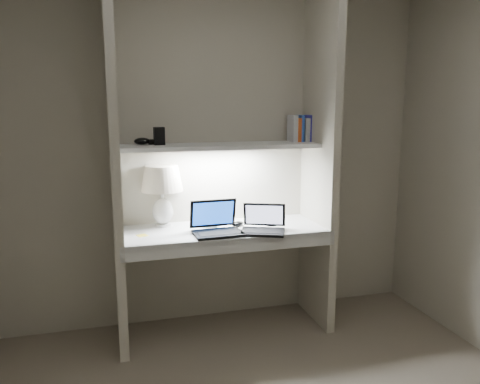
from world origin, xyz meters
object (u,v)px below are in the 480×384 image
object	(u,v)px
laptop_netbook	(263,226)
book_row	(302,129)
laptop_main	(216,226)
table_lamp	(162,186)
speaker	(210,216)

from	to	relation	value
laptop_netbook	book_row	xyz separation A→B (m)	(0.40, 0.31, 0.65)
laptop_main	book_row	world-z (taller)	book_row
laptop_netbook	laptop_main	bearing A→B (deg)	-166.89
table_lamp	speaker	xyz separation A→B (m)	(0.33, -0.10, -0.22)
laptop_main	speaker	distance (m)	0.19
laptop_main	laptop_netbook	world-z (taller)	laptop_main
table_lamp	book_row	world-z (taller)	book_row
table_lamp	book_row	xyz separation A→B (m)	(1.06, -0.03, 0.39)
laptop_main	speaker	world-z (taller)	laptop_main
laptop_netbook	book_row	distance (m)	0.82
table_lamp	book_row	distance (m)	1.13
book_row	laptop_netbook	bearing A→B (deg)	-142.25
laptop_main	speaker	bearing A→B (deg)	89.42
speaker	laptop_main	bearing A→B (deg)	-69.49
speaker	table_lamp	bearing A→B (deg)	-177.52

